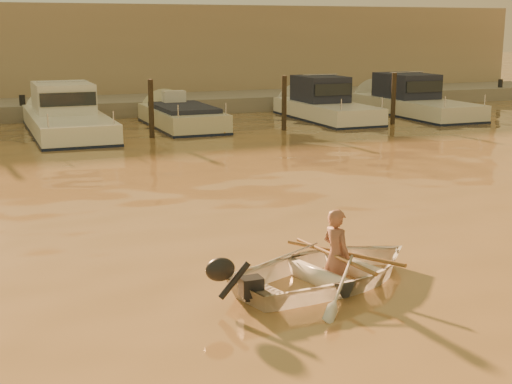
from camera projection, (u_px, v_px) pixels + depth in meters
name	position (u px, v px, depth m)	size (l,w,h in m)	color
ground_plane	(355.00, 249.00, 12.25)	(160.00, 160.00, 0.00)	olive
dinghy	(331.00, 270.00, 10.57)	(2.25, 3.16, 0.65)	silver
person	(336.00, 255.00, 10.58)	(0.52, 0.34, 1.42)	#8F5947
outboard_motor	(250.00, 287.00, 9.68)	(0.90, 0.40, 0.70)	black
oar_port	(344.00, 253.00, 10.67)	(0.06, 0.06, 2.10)	brown
oar_starboard	(334.00, 255.00, 10.55)	(0.06, 0.06, 2.10)	brown
moored_boat_2	(67.00, 116.00, 25.58)	(2.52, 8.36, 1.75)	white
moored_boat_3	(182.00, 121.00, 27.22)	(2.17, 6.23, 0.95)	beige
moored_boat_4	(326.00, 104.00, 29.37)	(2.19, 6.79, 1.75)	white
moored_boat_5	(415.00, 101.00, 30.93)	(2.37, 7.90, 1.75)	silver
piling_2	(151.00, 112.00, 24.46)	(0.18, 0.18, 2.20)	#2D2319
piling_3	(284.00, 106.00, 26.27)	(0.18, 0.18, 2.20)	#2D2319
piling_4	(393.00, 101.00, 27.97)	(0.18, 0.18, 2.20)	#2D2319
fender_c	(109.00, 140.00, 23.41)	(0.30, 0.30, 0.30)	silver
fender_d	(223.00, 132.00, 25.21)	(0.30, 0.30, 0.30)	#C58117
fender_e	(379.00, 123.00, 27.66)	(0.30, 0.30, 0.30)	silver
quay	(115.00, 110.00, 31.67)	(52.00, 4.00, 1.00)	gray
waterfront_building	(92.00, 54.00, 36.13)	(46.00, 7.00, 4.80)	#9E8466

